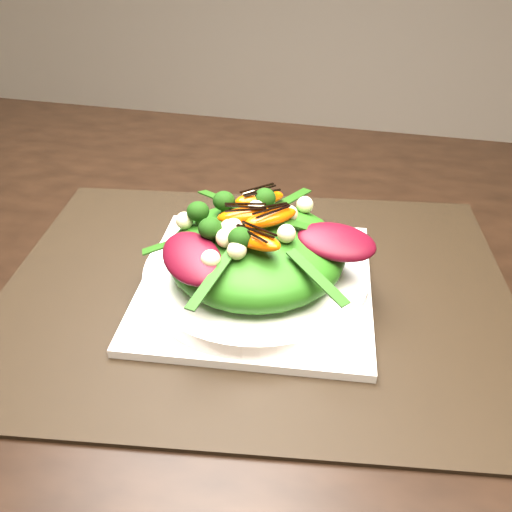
% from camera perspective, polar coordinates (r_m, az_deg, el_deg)
% --- Properties ---
extents(dining_table, '(1.60, 0.90, 0.75)m').
position_cam_1_polar(dining_table, '(0.67, -2.82, -1.53)').
color(dining_table, black).
rests_on(dining_table, floor).
extents(placemat, '(0.62, 0.50, 0.00)m').
position_cam_1_polar(placemat, '(0.61, -0.00, -3.48)').
color(placemat, black).
rests_on(placemat, dining_table).
extents(plate_base, '(0.28, 0.28, 0.01)m').
position_cam_1_polar(plate_base, '(0.60, -0.00, -2.95)').
color(plate_base, silver).
rests_on(plate_base, placemat).
extents(salad_bowl, '(0.25, 0.25, 0.02)m').
position_cam_1_polar(salad_bowl, '(0.59, -0.00, -1.90)').
color(salad_bowl, white).
rests_on(salad_bowl, plate_base).
extents(lettuce_mound, '(0.24, 0.24, 0.06)m').
position_cam_1_polar(lettuce_mound, '(0.58, -0.00, 0.42)').
color(lettuce_mound, '#286212').
rests_on(lettuce_mound, salad_bowl).
extents(radicchio_leaf, '(0.08, 0.06, 0.02)m').
position_cam_1_polar(radicchio_leaf, '(0.55, 8.49, 1.49)').
color(radicchio_leaf, '#400611').
rests_on(radicchio_leaf, lettuce_mound).
extents(orange_segment, '(0.06, 0.04, 0.02)m').
position_cam_1_polar(orange_segment, '(0.56, -0.56, 4.27)').
color(orange_segment, '#C84203').
rests_on(orange_segment, lettuce_mound).
extents(broccoli_floret, '(0.04, 0.04, 0.03)m').
position_cam_1_polar(broccoli_floret, '(0.60, -6.06, 5.59)').
color(broccoli_floret, black).
rests_on(broccoli_floret, lettuce_mound).
extents(macadamia_nut, '(0.02, 0.02, 0.02)m').
position_cam_1_polar(macadamia_nut, '(0.51, 1.47, 0.50)').
color(macadamia_nut, '#C6C08C').
rests_on(macadamia_nut, lettuce_mound).
extents(balsamic_drizzle, '(0.05, 0.02, 0.00)m').
position_cam_1_polar(balsamic_drizzle, '(0.56, -0.56, 5.02)').
color(balsamic_drizzle, black).
rests_on(balsamic_drizzle, orange_segment).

